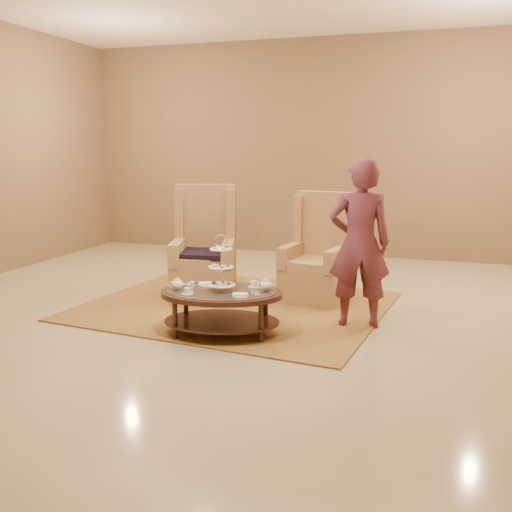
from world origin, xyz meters
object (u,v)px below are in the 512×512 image
(armchair_right, at_px, (318,264))
(tea_table, at_px, (221,299))
(person, at_px, (359,244))
(armchair_left, at_px, (205,260))

(armchair_right, bearing_deg, tea_table, -102.59)
(tea_table, distance_m, person, 1.46)
(armchair_left, height_order, armchair_right, armchair_left)
(armchair_right, distance_m, person, 1.14)
(armchair_left, distance_m, person, 2.03)
(armchair_left, bearing_deg, person, -33.29)
(armchair_right, xyz_separation_m, person, (0.59, -0.89, 0.42))
(armchair_left, distance_m, armchair_right, 1.35)
(armchair_left, xyz_separation_m, armchair_right, (1.32, 0.28, -0.03))
(tea_table, distance_m, armchair_left, 1.46)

